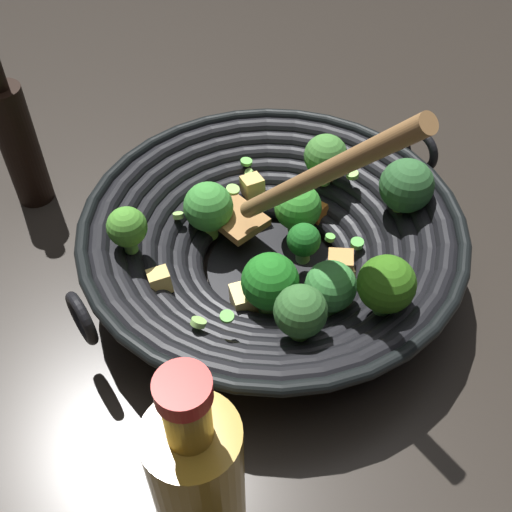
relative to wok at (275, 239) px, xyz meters
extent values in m
plane|color=#28231E|center=(0.00, 0.00, -0.06)|extent=(4.00, 4.00, 0.00)
cylinder|color=black|center=(0.00, 0.00, -0.05)|extent=(0.14, 0.14, 0.01)
torus|color=black|center=(0.00, 0.00, -0.04)|extent=(0.20, 0.20, 0.02)
torus|color=black|center=(0.00, 0.00, -0.03)|extent=(0.23, 0.23, 0.02)
torus|color=black|center=(0.00, 0.00, -0.02)|extent=(0.26, 0.26, 0.02)
torus|color=black|center=(0.00, 0.00, -0.01)|extent=(0.29, 0.29, 0.02)
torus|color=black|center=(0.00, 0.00, 0.00)|extent=(0.32, 0.32, 0.02)
torus|color=black|center=(0.00, 0.00, 0.00)|extent=(0.36, 0.36, 0.02)
torus|color=black|center=(0.00, 0.00, 0.01)|extent=(0.39, 0.39, 0.02)
torus|color=black|center=(0.00, 0.00, 0.02)|extent=(0.41, 0.41, 0.01)
torus|color=black|center=(-0.22, 0.00, 0.02)|extent=(0.01, 0.05, 0.05)
torus|color=black|center=(0.21, 0.00, 0.02)|extent=(0.01, 0.05, 0.05)
cylinder|color=#6BAD4F|center=(0.14, -0.04, 0.02)|extent=(0.02, 0.02, 0.02)
sphere|color=green|center=(0.14, -0.04, 0.04)|extent=(0.04, 0.04, 0.04)
cylinder|color=olive|center=(0.14, -0.05, 0.01)|extent=(0.03, 0.03, 0.01)
sphere|color=#2D5E2F|center=(0.14, -0.05, 0.04)|extent=(0.06, 0.06, 0.06)
cylinder|color=#59A049|center=(0.05, 0.03, -0.03)|extent=(0.02, 0.03, 0.02)
sphere|color=green|center=(0.05, 0.03, 0.00)|extent=(0.05, 0.05, 0.05)
cylinder|color=#57A14D|center=(0.02, -0.14, 0.01)|extent=(0.02, 0.02, 0.02)
sphere|color=#336C17|center=(0.02, -0.14, 0.04)|extent=(0.05, 0.05, 0.05)
cylinder|color=#64A051|center=(0.02, -0.02, -0.02)|extent=(0.02, 0.02, 0.02)
sphere|color=#1C6620|center=(0.02, -0.02, 0.00)|extent=(0.04, 0.04, 0.04)
cylinder|color=#5F9E45|center=(-0.04, -0.05, -0.03)|extent=(0.03, 0.03, 0.02)
sphere|color=#1F731F|center=(-0.04, -0.05, 0.01)|extent=(0.06, 0.06, 0.06)
cylinder|color=#68AE51|center=(-0.14, 0.07, 0.02)|extent=(0.02, 0.02, 0.02)
sphere|color=#4B932E|center=(-0.14, 0.07, 0.04)|extent=(0.04, 0.04, 0.04)
cylinder|color=#6CB353|center=(-0.01, -0.09, -0.01)|extent=(0.03, 0.03, 0.02)
sphere|color=#3B843C|center=(-0.01, -0.09, 0.01)|extent=(0.05, 0.05, 0.05)
cylinder|color=#569D40|center=(-0.05, -0.11, 0.00)|extent=(0.03, 0.03, 0.02)
sphere|color=#346830|center=(-0.05, -0.11, 0.03)|extent=(0.05, 0.05, 0.05)
cylinder|color=#6BA03E|center=(-0.03, 0.08, -0.03)|extent=(0.03, 0.03, 0.02)
sphere|color=#3D9139|center=(-0.03, 0.08, 0.00)|extent=(0.06, 0.06, 0.06)
cylinder|color=#8ABF57|center=(0.11, 0.05, 0.00)|extent=(0.02, 0.02, 0.02)
sphere|color=#448335|center=(0.11, 0.05, 0.03)|extent=(0.05, 0.05, 0.05)
cube|color=#EAB966|center=(0.03, 0.09, -0.01)|extent=(0.03, 0.03, 0.03)
cube|color=#E8C067|center=(-0.13, 0.02, 0.00)|extent=(0.03, 0.03, 0.03)
cube|color=#E3C36F|center=(-0.06, -0.03, -0.03)|extent=(0.04, 0.04, 0.03)
cube|color=#C46827|center=(0.08, 0.03, -0.03)|extent=(0.03, 0.03, 0.03)
cube|color=#D9BD6A|center=(0.04, -0.06, -0.03)|extent=(0.03, 0.04, 0.03)
cube|color=#D2904B|center=(0.05, -0.06, -0.02)|extent=(0.04, 0.04, 0.03)
cylinder|color=#6BC651|center=(0.06, -0.02, -0.01)|extent=(0.01, 0.01, 0.01)
cylinder|color=#6BC651|center=(0.04, 0.12, 0.01)|extent=(0.02, 0.02, 0.01)
cylinder|color=#99D166|center=(-0.13, -0.06, 0.01)|extent=(0.02, 0.02, 0.01)
cylinder|color=#56B247|center=(0.06, -0.10, 0.00)|extent=(0.02, 0.02, 0.01)
cylinder|color=#99D166|center=(0.12, 0.02, 0.02)|extent=(0.02, 0.02, 0.01)
cylinder|color=#6BC651|center=(-0.11, -0.07, 0.03)|extent=(0.01, 0.01, 0.00)
cylinder|color=#99D166|center=(0.04, 0.11, 0.00)|extent=(0.01, 0.01, 0.01)
cylinder|color=#99D166|center=(0.01, 0.10, 0.00)|extent=(0.02, 0.02, 0.01)
cylinder|color=#99D166|center=(-0.07, 0.09, 0.00)|extent=(0.02, 0.02, 0.01)
cylinder|color=#56B247|center=(0.07, -0.05, -0.01)|extent=(0.02, 0.02, 0.01)
cube|color=#9E6B38|center=(-0.01, 0.06, -0.01)|extent=(0.06, 0.08, 0.01)
cylinder|color=#9A6C3F|center=(0.01, -0.05, 0.12)|extent=(0.05, 0.20, 0.22)
cylinder|color=black|center=(-0.17, 0.28, 0.02)|extent=(0.04, 0.04, 0.16)
cylinder|color=#AD7F23|center=(-0.21, -0.20, 0.03)|extent=(0.07, 0.07, 0.18)
cylinder|color=#AD7F23|center=(-0.21, -0.20, 0.15)|extent=(0.03, 0.03, 0.04)
cylinder|color=red|center=(-0.21, -0.20, 0.18)|extent=(0.03, 0.03, 0.01)
camera|label=1|loc=(-0.28, -0.37, 0.48)|focal=44.01mm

